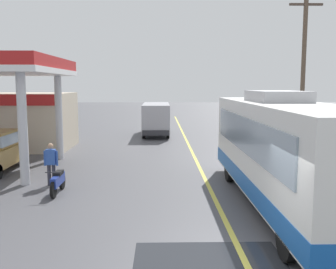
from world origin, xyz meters
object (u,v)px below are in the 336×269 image
(minibus_opposing_lane, at_px, (156,116))
(motorcycle_parked_forecourt, at_px, (58,181))
(pedestrian_near_pump, at_px, (51,162))
(coach_bus_main, at_px, (284,154))

(minibus_opposing_lane, bearing_deg, motorcycle_parked_forecourt, -101.64)
(minibus_opposing_lane, relative_size, pedestrian_near_pump, 3.69)
(minibus_opposing_lane, xyz_separation_m, motorcycle_parked_forecourt, (-3.38, -16.40, -1.03))
(coach_bus_main, xyz_separation_m, motorcycle_parked_forecourt, (-7.62, 1.63, -1.28))
(pedestrian_near_pump, bearing_deg, motorcycle_parked_forecourt, -64.56)
(coach_bus_main, xyz_separation_m, pedestrian_near_pump, (-8.16, 2.78, -0.79))
(minibus_opposing_lane, height_order, pedestrian_near_pump, minibus_opposing_lane)
(coach_bus_main, distance_m, minibus_opposing_lane, 18.53)
(minibus_opposing_lane, xyz_separation_m, pedestrian_near_pump, (-3.93, -15.26, -0.54))
(motorcycle_parked_forecourt, bearing_deg, pedestrian_near_pump, 115.44)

